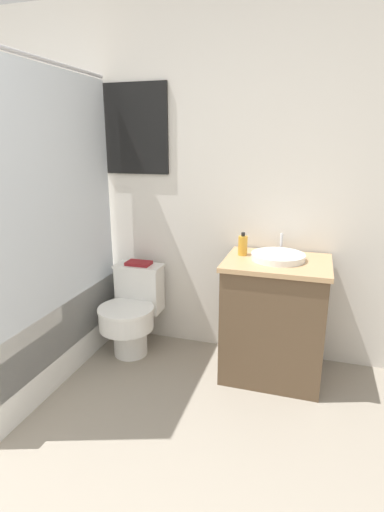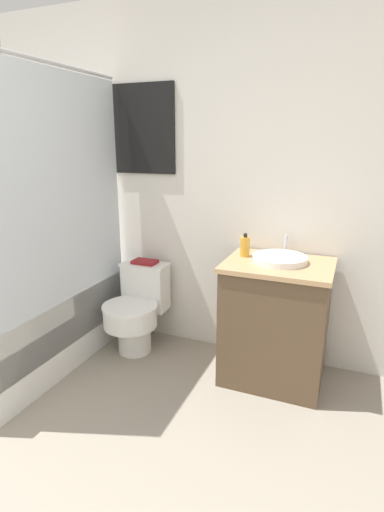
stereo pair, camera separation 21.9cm
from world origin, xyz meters
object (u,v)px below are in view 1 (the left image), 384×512
Objects in this scene: toilet at (132,311)px; sink at (278,257)px; book_on_tank at (139,263)px; soap_bottle at (243,245)px.

sink reaches higher than toilet.
sink is 2.04× the size of book_on_tank.
sink is 1.06m from book_on_tank.
toilet is 3.49× the size of book_on_tank.
book_on_tank reaches higher than toilet.
book_on_tank is at bearing 174.04° from soap_bottle.
soap_bottle is 0.84× the size of book_on_tank.
toilet is 0.97m from soap_bottle.
sink is 0.24m from soap_bottle.
soap_bottle reaches higher than toilet.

